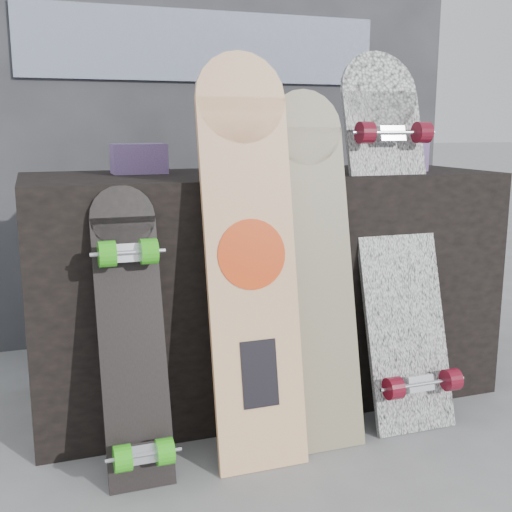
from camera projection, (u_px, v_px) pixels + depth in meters
name	position (u px, v px, depth m)	size (l,w,h in m)	color
ground	(319.00, 453.00, 1.91)	(60.00, 60.00, 0.00)	slate
vendor_table	(263.00, 285.00, 2.29)	(1.60, 0.60, 0.80)	black
booth	(200.00, 94.00, 2.94)	(2.40, 0.22, 2.20)	#303034
merch_box_purple	(139.00, 159.00, 2.17)	(0.18, 0.12, 0.10)	#524083
merch_box_small	(401.00, 154.00, 2.31)	(0.14, 0.14, 0.12)	#524083
merch_box_flat	(280.00, 162.00, 2.30)	(0.22, 0.10, 0.06)	#D1B78C
longboard_geisha	(250.00, 248.00, 1.82)	(0.26, 0.25, 1.17)	beige
longboard_celtic	(315.00, 257.00, 1.94)	(0.23, 0.26, 1.07)	beige
longboard_cascadia	(396.00, 229.00, 2.09)	(0.28, 0.42, 1.21)	white
skateboard_dark	(132.00, 334.00, 1.73)	(0.18, 0.30, 0.80)	black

